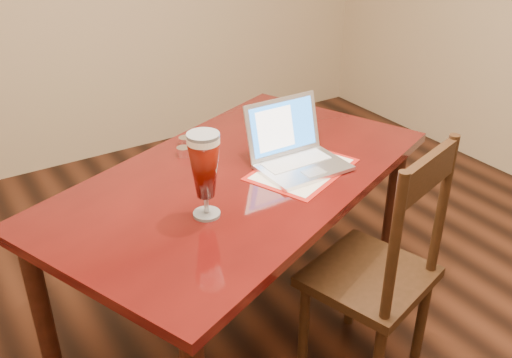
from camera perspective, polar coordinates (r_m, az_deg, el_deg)
ground at (r=2.69m, az=5.71°, el=-17.12°), size 5.00×5.00×0.00m
dining_table at (r=2.41m, az=-1.53°, el=-1.33°), size 1.94×1.53×1.13m
dining_chair at (r=2.34m, az=12.10°, el=-9.18°), size 0.56×0.55×1.08m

